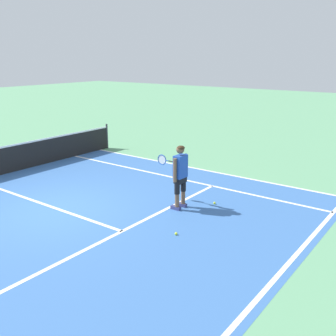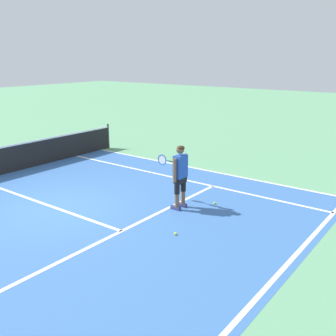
# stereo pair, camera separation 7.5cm
# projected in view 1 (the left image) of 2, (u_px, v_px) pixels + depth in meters

# --- Properties ---
(ground_plane) EXTENTS (80.00, 80.00, 0.00)m
(ground_plane) POSITION_uv_depth(u_px,v_px,m) (58.00, 209.00, 10.43)
(ground_plane) COLOR #609E70
(court_inner_surface) EXTENTS (10.98, 10.43, 0.00)m
(court_inner_surface) POSITION_uv_depth(u_px,v_px,m) (81.00, 217.00, 9.90)
(court_inner_surface) COLOR #3866A8
(court_inner_surface) RESTS_ON ground
(line_baseline) EXTENTS (10.98, 0.10, 0.01)m
(line_baseline) POSITION_uv_depth(u_px,v_px,m) (271.00, 283.00, 7.03)
(line_baseline) COLOR white
(line_baseline) RESTS_ON ground
(line_service) EXTENTS (8.23, 0.10, 0.01)m
(line_service) POSITION_uv_depth(u_px,v_px,m) (122.00, 231.00, 9.11)
(line_service) COLOR white
(line_service) RESTS_ON ground
(line_centre_service) EXTENTS (0.10, 6.40, 0.01)m
(line_centre_service) POSITION_uv_depth(u_px,v_px,m) (37.00, 202.00, 10.94)
(line_centre_service) COLOR white
(line_centre_service) RESTS_ON ground
(line_singles_right) EXTENTS (0.10, 10.03, 0.01)m
(line_singles_right) POSITION_uv_depth(u_px,v_px,m) (176.00, 178.00, 13.08)
(line_singles_right) COLOR white
(line_singles_right) RESTS_ON ground
(line_doubles_right) EXTENTS (0.10, 10.03, 0.01)m
(line_doubles_right) POSITION_uv_depth(u_px,v_px,m) (198.00, 169.00, 14.14)
(line_doubles_right) COLOR white
(line_doubles_right) RESTS_ON ground
(tennis_player) EXTENTS (0.63, 1.11, 1.71)m
(tennis_player) POSITION_uv_depth(u_px,v_px,m) (180.00, 173.00, 10.25)
(tennis_player) COLOR navy
(tennis_player) RESTS_ON ground
(tennis_ball_near_feet) EXTENTS (0.07, 0.07, 0.07)m
(tennis_ball_near_feet) POSITION_uv_depth(u_px,v_px,m) (176.00, 234.00, 8.92)
(tennis_ball_near_feet) COLOR #CCE02D
(tennis_ball_near_feet) RESTS_ON ground
(tennis_ball_by_baseline) EXTENTS (0.07, 0.07, 0.07)m
(tennis_ball_by_baseline) POSITION_uv_depth(u_px,v_px,m) (215.00, 203.00, 10.78)
(tennis_ball_by_baseline) COLOR #CCE02D
(tennis_ball_by_baseline) RESTS_ON ground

